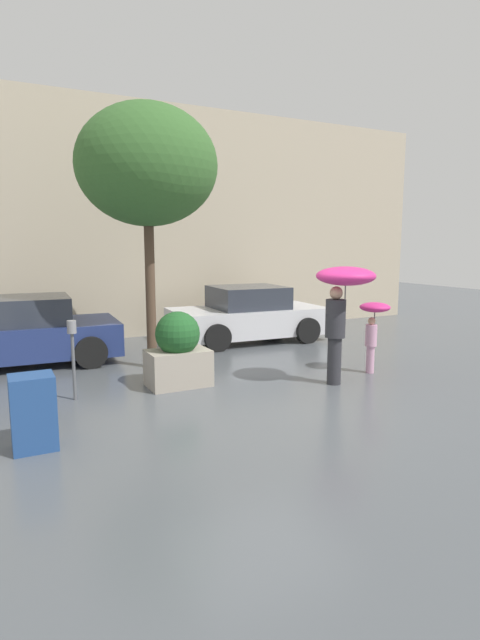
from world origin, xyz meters
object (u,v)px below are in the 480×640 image
object	(u,v)px
newspaper_box	(33,412)
person_child	(373,320)
planter_box	(178,351)
person_adult	(342,293)
parking_meter	(72,343)
parked_car_far	(30,333)
street_tree	(147,166)
parked_car_near	(248,316)

from	to	relation	value
newspaper_box	person_child	bearing A→B (deg)	9.06
planter_box	person_adult	world-z (taller)	person_adult
planter_box	parking_meter	xyz separation A→B (m)	(-1.72, -0.02, 0.29)
parked_car_far	street_tree	distance (m)	4.12
parked_car_near	newspaper_box	distance (m)	7.28
person_child	parked_car_far	world-z (taller)	parked_car_far
planter_box	parked_car_far	xyz separation A→B (m)	(-2.13, 2.92, 0.02)
planter_box	parking_meter	bearing A→B (deg)	-179.27
planter_box	parked_car_far	size ratio (longest dim) A/B	0.36
parked_car_far	street_tree	world-z (taller)	street_tree
newspaper_box	parking_meter	bearing A→B (deg)	67.38
person_adult	street_tree	size ratio (longest dim) A/B	0.41
person_child	newspaper_box	distance (m)	6.15
person_adult	parked_car_near	xyz separation A→B (m)	(0.46, 4.30, -0.97)
planter_box	newspaper_box	xyz separation A→B (m)	(-2.45, -1.77, -0.16)
planter_box	person_child	bearing A→B (deg)	-12.62
parked_car_near	parked_car_far	size ratio (longest dim) A/B	1.11
planter_box	parked_car_far	bearing A→B (deg)	126.06
person_adult	street_tree	bearing A→B (deg)	-172.28
planter_box	parking_meter	size ratio (longest dim) A/B	1.03
person_child	parked_car_near	xyz separation A→B (m)	(-0.62, 3.89, -0.38)
parked_car_far	person_child	bearing A→B (deg)	-119.93
street_tree	newspaper_box	world-z (taller)	street_tree
person_adult	street_tree	xyz separation A→B (m)	(-2.54, 2.67, 2.26)
street_tree	person_adult	bearing A→B (deg)	-46.50
person_child	parking_meter	bearing A→B (deg)	153.83
parked_car_far	newspaper_box	distance (m)	4.70
person_child	newspaper_box	size ratio (longest dim) A/B	1.48
person_adult	parking_meter	world-z (taller)	person_adult
person_child	parked_car_near	distance (m)	3.96
parked_car_near	person_adult	bearing A→B (deg)	176.91
person_child	parking_meter	size ratio (longest dim) A/B	1.06
parked_car_far	newspaper_box	world-z (taller)	parked_car_far
planter_box	parked_car_near	distance (m)	4.29
parked_car_far	street_tree	size ratio (longest dim) A/B	0.71
person_child	street_tree	world-z (taller)	street_tree
newspaper_box	parked_car_far	bearing A→B (deg)	86.07
street_tree	parked_car_far	bearing A→B (deg)	145.21
person_child	newspaper_box	world-z (taller)	person_child
parking_meter	planter_box	bearing A→B (deg)	0.73
street_tree	newspaper_box	size ratio (longest dim) A/B	5.55
parked_car_far	street_tree	xyz separation A→B (m)	(2.11, -1.46, 3.23)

